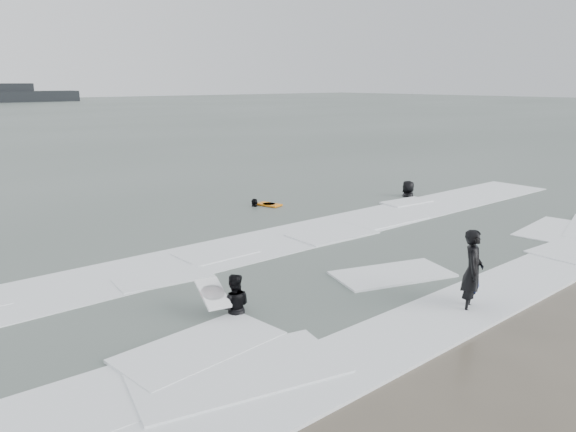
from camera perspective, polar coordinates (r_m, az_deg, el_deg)
ground at (r=13.05m, az=14.41°, el=-8.68°), size 320.00×320.00×0.00m
surfer_centre at (r=12.97m, az=17.95°, el=-9.07°), size 0.79×0.70×1.83m
surfer_wading at (r=12.12m, az=-5.47°, el=-10.07°), size 0.91×0.87×1.48m
surfer_right_near at (r=22.02m, az=-3.41°, el=0.84°), size 0.79×0.95×1.52m
surfer_right_far at (r=24.44m, az=12.07°, el=1.84°), size 1.07×1.07×1.88m
surf_foam at (r=15.32m, az=3.14°, el=-4.73°), size 30.03×9.06×0.09m
bodyboards at (r=15.39m, az=2.03°, el=-2.85°), size 8.15×11.40×1.25m
vessel_horizon at (r=144.33m, az=-26.65°, el=10.88°), size 30.87×5.51×4.19m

